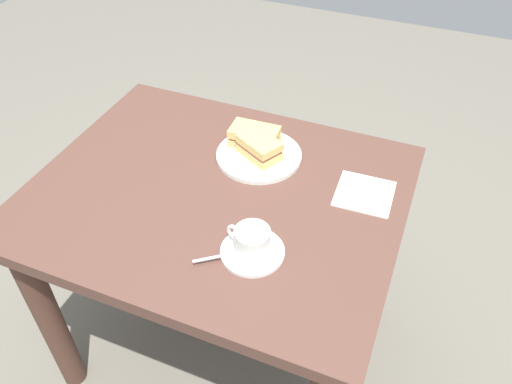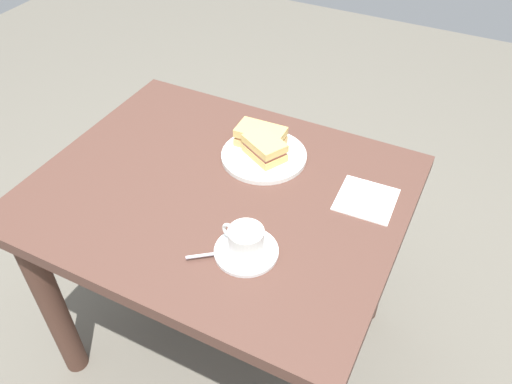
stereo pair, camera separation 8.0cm
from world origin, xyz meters
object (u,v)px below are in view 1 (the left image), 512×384
dining_table (219,226)px  coffee_cup (252,240)px  napkin (364,194)px  sandwich_plate (259,155)px  sandwich_front (260,148)px  coffee_saucer (252,252)px  spoon (220,256)px  sandwich_back (254,137)px

dining_table → coffee_cup: (0.18, -0.17, 0.18)m
dining_table → napkin: napkin is taller
sandwich_plate → sandwich_front: size_ratio=1.73×
dining_table → sandwich_front: sandwich_front is taller
napkin → sandwich_front: bearing=173.8°
dining_table → coffee_saucer: size_ratio=6.47×
sandwich_plate → spoon: size_ratio=2.90×
sandwich_plate → sandwich_back: (-0.03, 0.04, 0.03)m
coffee_cup → sandwich_front: bearing=108.9°
sandwich_back → coffee_cup: 0.41m
dining_table → sandwich_back: (0.02, 0.21, 0.18)m
sandwich_plate → coffee_saucer: bearing=-70.5°
dining_table → sandwich_plate: sandwich_plate is taller
dining_table → sandwich_back: 0.28m
sandwich_front → coffee_cup: size_ratio=1.26×
sandwich_plate → coffee_saucer: sandwich_plate is taller
dining_table → sandwich_front: bearing=71.0°
spoon → sandwich_front: bearing=98.2°
sandwich_plate → napkin: (0.32, -0.04, -0.01)m
sandwich_plate → coffee_cup: 0.37m
sandwich_front → coffee_cup: (0.12, -0.34, 0.00)m
spoon → coffee_cup: bearing=38.0°
sandwich_front → coffee_saucer: (0.12, -0.34, -0.04)m
coffee_saucer → sandwich_back: bearing=111.6°
coffee_saucer → napkin: 0.37m
sandwich_plate → coffee_saucer: size_ratio=1.61×
dining_table → coffee_saucer: 0.29m
dining_table → spoon: 0.29m
coffee_saucer → coffee_cup: 0.04m
sandwich_front → spoon: 0.39m
sandwich_back → napkin: bearing=-12.7°
spoon → napkin: size_ratio=0.57×
coffee_cup → napkin: bearing=56.8°
sandwich_front → coffee_saucer: sandwich_front is taller
spoon → sandwich_back: bearing=101.8°
coffee_saucer → spoon: (-0.06, -0.05, 0.01)m
sandwich_front → coffee_saucer: 0.36m
sandwich_back → coffee_saucer: 0.42m
dining_table → napkin: bearing=19.7°
coffee_cup → coffee_saucer: bearing=-10.8°
sandwich_back → spoon: bearing=-78.2°
coffee_saucer → coffee_cup: coffee_cup is taller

